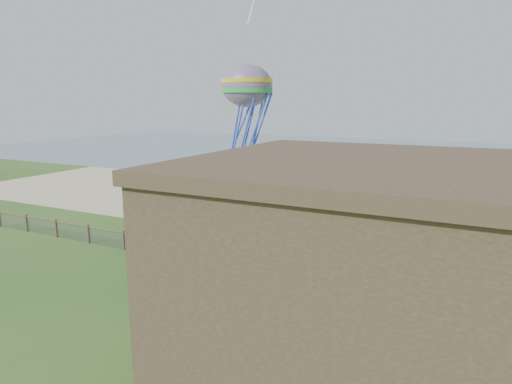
# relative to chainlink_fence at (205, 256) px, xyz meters

# --- Properties ---
(ground) EXTENTS (160.00, 160.00, 0.00)m
(ground) POSITION_rel_chainlink_fence_xyz_m (0.00, -6.00, -0.55)
(ground) COLOR #26501B
(ground) RESTS_ON ground
(sand_beach) EXTENTS (72.00, 20.00, 0.02)m
(sand_beach) POSITION_rel_chainlink_fence_xyz_m (0.00, 16.00, -0.55)
(sand_beach) COLOR #C5AF8E
(sand_beach) RESTS_ON ground
(ocean) EXTENTS (160.00, 68.00, 0.02)m
(ocean) POSITION_rel_chainlink_fence_xyz_m (0.00, 60.00, -0.55)
(ocean) COLOR slate
(ocean) RESTS_ON ground
(chainlink_fence) EXTENTS (36.20, 0.20, 1.25)m
(chainlink_fence) POSITION_rel_chainlink_fence_xyz_m (0.00, 0.00, 0.00)
(chainlink_fence) COLOR #4C402B
(chainlink_fence) RESTS_ON ground
(motel) EXTENTS (15.00, 10.00, 7.00)m
(motel) POSITION_rel_chainlink_fence_xyz_m (13.00, -7.00, 2.95)
(motel) COLOR #433424
(motel) RESTS_ON ground
(motel_deck) EXTENTS (15.00, 2.00, 0.50)m
(motel_deck) POSITION_rel_chainlink_fence_xyz_m (13.00, -1.00, -0.30)
(motel_deck) COLOR brown
(motel_deck) RESTS_ON ground
(picnic_table) EXTENTS (1.93, 1.58, 0.73)m
(picnic_table) POSITION_rel_chainlink_fence_xyz_m (3.02, -2.57, -0.19)
(picnic_table) COLOR brown
(picnic_table) RESTS_ON ground
(octopus_kite) EXTENTS (4.00, 3.24, 7.23)m
(octopus_kite) POSITION_rel_chainlink_fence_xyz_m (-0.47, 5.92, 7.64)
(octopus_kite) COLOR #D65921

